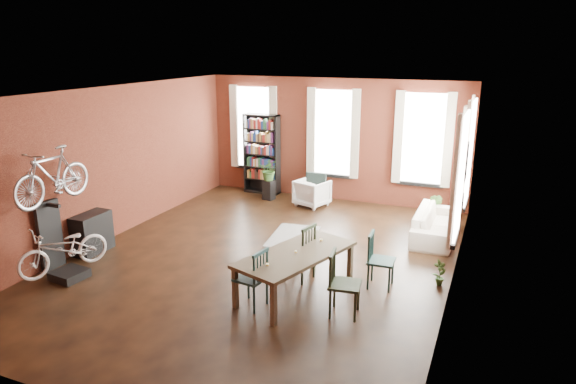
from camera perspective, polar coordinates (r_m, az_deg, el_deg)
The scene contains 19 objects.
room at distance 9.81m, azimuth -0.39°, elevation 5.03°, with size 9.00×9.04×3.22m.
dining_table at distance 8.61m, azimuth 0.87°, elevation -9.00°, with size 0.97×2.14×0.73m, color #4A3F2C.
dining_chair_a at distance 8.19m, azimuth -4.15°, elevation -9.49°, with size 0.45×0.45×0.97m, color #1C3C3E.
dining_chair_b at distance 9.08m, azimuth 1.25°, elevation -6.63°, with size 0.47×0.47×1.02m, color black.
dining_chair_c at distance 7.97m, azimuth 6.35°, elevation -10.15°, with size 0.47×0.47×1.01m, color #1F2E1B.
dining_chair_d at distance 8.94m, azimuth 10.31°, elevation -7.52°, with size 0.44×0.44×0.95m, color #1A3A37.
bookshelf at distance 14.21m, azimuth -2.92°, elevation 4.23°, with size 1.00×0.32×2.20m, color black.
white_armchair at distance 13.19m, azimuth 2.70°, elevation 0.06°, with size 0.74×0.69×0.76m, color silver.
cream_sofa at distance 11.47m, azimuth 16.16°, elevation -2.91°, with size 2.08×0.61×0.81m, color beige.
striped_rug at distance 11.18m, azimuth 0.58°, elevation -4.93°, with size 0.92×1.48×0.01m, color black.
bike_trainer at distance 10.02m, azimuth -23.11°, elevation -8.44°, with size 0.52×0.52×0.15m, color black.
bike_wall_rack at distance 10.39m, azimuth -24.93°, elevation -4.39°, with size 0.16×0.60×1.30m, color black.
console_table at distance 10.97m, azimuth -20.94°, elevation -4.28°, with size 0.40×0.80×0.80m, color black.
plant_stand at distance 13.74m, azimuth -2.13°, elevation 0.24°, with size 0.26×0.26×0.53m, color black.
plant_by_sofa at distance 12.53m, azimuth 15.80°, elevation -2.50°, with size 0.38×0.68×0.30m, color #345C25.
plant_small at distance 9.37m, azimuth 16.43°, elevation -9.44°, with size 0.24×0.46×0.16m, color #2A5120.
bicycle_floor at distance 9.72m, azimuth -23.92°, elevation -3.75°, with size 0.55×0.84×1.59m, color beige.
bicycle_hung at distance 9.82m, azimuth -24.95°, elevation 3.51°, with size 0.47×1.00×1.66m, color #A5A8AD.
plant_on_stand at distance 13.61m, azimuth -2.08°, elevation 2.21°, with size 0.51×0.57×0.45m, color #335D25.
Camera 1 is at (4.02, -8.24, 4.02)m, focal length 32.00 mm.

